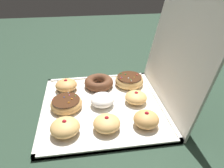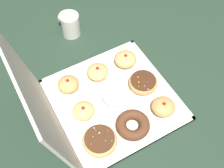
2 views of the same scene
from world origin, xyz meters
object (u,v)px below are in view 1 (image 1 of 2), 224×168
Objects in this scene: jelly_filled_donut_2 at (65,127)px; chocolate_cake_ring_donut_3 at (100,82)px; jelly_filled_donut_0 at (66,85)px; jelly_filled_donut_7 at (136,97)px; donut_box at (102,106)px; sprinkle_donut_6 at (129,80)px; sprinkle_donut_1 at (66,103)px; powdered_filled_donut_4 at (103,100)px; jelly_filled_donut_8 at (146,119)px; jelly_filled_donut_5 at (107,123)px.

jelly_filled_donut_2 reaches higher than chocolate_cake_ring_donut_3.
jelly_filled_donut_0 is 0.29m from jelly_filled_donut_7.
donut_box is 0.18m from sprinkle_donut_6.
sprinkle_donut_1 is 0.13m from powdered_filled_donut_4.
jelly_filled_donut_8 is (0.26, 0.26, 0.00)m from jelly_filled_donut_0.
jelly_filled_donut_0 is at bearing -87.11° from chocolate_cake_ring_donut_3.
powdered_filled_donut_4 reaches higher than chocolate_cake_ring_donut_3.
sprinkle_donut_1 is at bearing -45.35° from chocolate_cake_ring_donut_3.
jelly_filled_donut_7 reaches higher than powdered_filled_donut_4.
jelly_filled_donut_2 is at bearing -62.96° from jelly_filled_donut_7.
jelly_filled_donut_0 reaches higher than powdered_filled_donut_4.
jelly_filled_donut_2 is at bearing -89.79° from jelly_filled_donut_5.
sprinkle_donut_6 is 1.46× the size of jelly_filled_donut_8.
jelly_filled_donut_8 is at bearing 43.96° from donut_box.
jelly_filled_donut_0 is 1.02× the size of jelly_filled_donut_5.
powdered_filled_donut_4 is 0.13m from jelly_filled_donut_5.
powdered_filled_donut_4 is 0.72× the size of sprinkle_donut_6.
jelly_filled_donut_0 is 0.73× the size of sprinkle_donut_6.
sprinkle_donut_6 is (-0.26, 0.26, -0.00)m from jelly_filled_donut_2.
powdered_filled_donut_4 is at bearing 47.33° from jelly_filled_donut_0.
jelly_filled_donut_7 reaches higher than chocolate_cake_ring_donut_3.
chocolate_cake_ring_donut_3 is 0.13m from sprinkle_donut_6.
chocolate_cake_ring_donut_3 is 1.00× the size of sprinkle_donut_6.
sprinkle_donut_1 is 1.30× the size of powdered_filled_donut_4.
jelly_filled_donut_2 is 0.75× the size of sprinkle_donut_6.
powdered_filled_donut_4 is at bearing -0.03° from chocolate_cake_ring_donut_3.
donut_box is 0.14m from chocolate_cake_ring_donut_3.
jelly_filled_donut_5 is at bearing -43.84° from jelly_filled_donut_7.
jelly_filled_donut_2 is at bearing -44.48° from donut_box.
donut_box is 0.13m from jelly_filled_donut_7.
jelly_filled_donut_8 is at bearing 89.79° from jelly_filled_donut_2.
jelly_filled_donut_0 is at bearing -177.75° from sprinkle_donut_1.
jelly_filled_donut_5 reaches higher than sprinkle_donut_6.
sprinkle_donut_1 is 0.94× the size of chocolate_cake_ring_donut_3.
chocolate_cake_ring_donut_3 is at bearing 153.73° from jelly_filled_donut_2.
chocolate_cake_ring_donut_3 is at bearing 92.89° from jelly_filled_donut_0.
chocolate_cake_ring_donut_3 is 1.41× the size of jelly_filled_donut_5.
jelly_filled_donut_0 and jelly_filled_donut_5 have the same top height.
jelly_filled_donut_7 reaches higher than sprinkle_donut_1.
jelly_filled_donut_7 is 1.00× the size of jelly_filled_donut_8.
sprinkle_donut_1 is 1.32× the size of jelly_filled_donut_5.
jelly_filled_donut_5 reaches higher than donut_box.
jelly_filled_donut_7 reaches higher than donut_box.
sprinkle_donut_1 is 0.29m from jelly_filled_donut_8.
donut_box is at bearing 135.52° from jelly_filled_donut_2.
sprinkle_donut_1 is 0.18m from chocolate_cake_ring_donut_3.
sprinkle_donut_6 is 1.46× the size of jelly_filled_donut_7.
chocolate_cake_ring_donut_3 is at bearing -92.05° from sprinkle_donut_6.
sprinkle_donut_6 reaches higher than donut_box.
jelly_filled_donut_8 is at bearing 89.36° from jelly_filled_donut_5.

